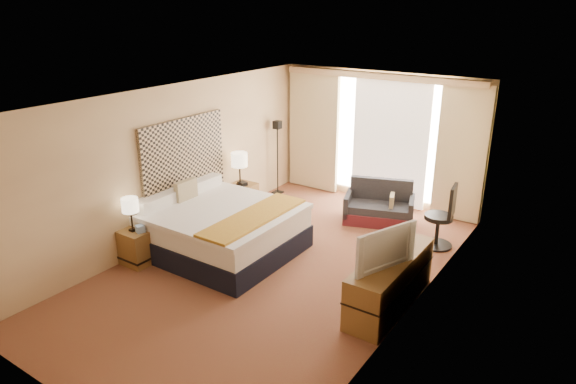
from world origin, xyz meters
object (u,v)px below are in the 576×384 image
Objects in this scene: media_dresser at (390,281)px; lamp_left at (130,206)px; floor_lamp at (277,143)px; television at (381,246)px; loveseat at (379,209)px; nightstand_left at (140,246)px; desk_chair at (442,220)px; nightstand_right at (242,198)px; bed at (222,229)px; lamp_right at (239,160)px.

media_dresser is 3.94m from lamp_left.
floor_lamp is 1.63× the size of television.
media_dresser is 1.89× the size of television.
loveseat is 3.12m from television.
television is at bearing 11.90° from nightstand_left.
media_dresser is at bearing 15.84° from nightstand_left.
media_dresser is 2.80m from loveseat.
floor_lamp is (-0.03, 3.74, 0.82)m from nightstand_left.
media_dresser is 3.38× the size of lamp_left.
media_dresser is 1.66× the size of desk_chair.
nightstand_right is 1.03× the size of lamp_left.
desk_chair is (3.71, -0.58, -0.62)m from floor_lamp.
bed is 2.91m from television.
bed is 4.14× the size of lamp_left.
media_dresser is 4.66m from floor_lamp.
television is at bearing -38.90° from floor_lamp.
television is (3.68, 0.84, 0.01)m from lamp_left.
bed is at bearing -61.67° from nightstand_right.
floor_lamp is (-3.73, 2.69, 0.75)m from media_dresser.
media_dresser is at bearing 16.81° from lamp_left.
bed is 2.03× the size of desk_chair.
desk_chair reaches higher than loveseat.
desk_chair is at bearing 10.14° from nightstand_right.
media_dresser is at bearing -20.86° from lamp_right.
floor_lamp is at bearing 163.31° from desk_chair.
loveseat is (-1.30, 2.49, -0.10)m from media_dresser.
nightstand_right is at bearing -175.83° from loveseat.
floor_lamp reaches higher than lamp_right.
bed is (0.81, -1.50, 0.12)m from nightstand_right.
floor_lamp is 1.43× the size of desk_chair.
floor_lamp is (-0.03, 1.24, 0.82)m from nightstand_right.
nightstand_right is at bearing 90.00° from nightstand_left.
floor_lamp is 3.80m from desk_chair.
lamp_left is 0.56× the size of television.
television is at bearing -100.09° from media_dresser.
lamp_left reaches higher than nightstand_left.
nightstand_left is 0.25× the size of bed.
desk_chair is 2.44m from television.
floor_lamp is at bearing 91.64° from lamp_right.
nightstand_left is 0.86× the size of lamp_right.
lamp_right is at bearing 89.21° from lamp_left.
loveseat is (2.40, 3.54, -0.02)m from nightstand_left.
bed is 1.79m from lamp_right.
lamp_right is (-3.67, -0.70, 0.56)m from desk_chair.
nightstand_left is 4.85m from desk_chair.
loveseat is (1.60, 2.54, -0.14)m from bed.
television is at bearing -98.45° from desk_chair.
lamp_left is (-3.71, -3.23, 0.48)m from desk_chair.
floor_lamp is at bearing 73.21° from television.
bed reaches higher than loveseat.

